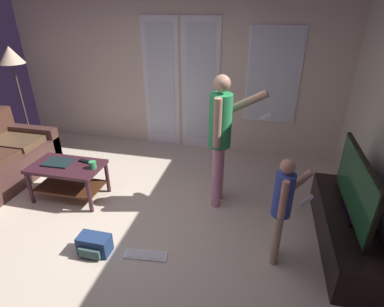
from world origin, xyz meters
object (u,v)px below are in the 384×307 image
object	(u,v)px
laptop_closed	(58,162)
tv_remote_black	(85,161)
person_adult	(221,131)
floor_lamp	(11,60)
coffee_table	(68,174)
cup_near_edge	(93,165)
tv_stand	(344,229)
loose_keyboard	(146,255)
backpack	(94,245)
flat_screen_tv	(356,187)
person_child	(283,203)

from	to	relation	value
laptop_closed	tv_remote_black	bearing A→B (deg)	15.72
person_adult	floor_lamp	distance (m)	3.65
coffee_table	cup_near_edge	world-z (taller)	cup_near_edge
tv_stand	person_adult	size ratio (longest dim) A/B	1.00
loose_keyboard	backpack	bearing A→B (deg)	-172.49
person_adult	backpack	world-z (taller)	person_adult
floor_lamp	loose_keyboard	world-z (taller)	floor_lamp
coffee_table	tv_stand	bearing A→B (deg)	-2.06
flat_screen_tv	loose_keyboard	distance (m)	2.19
person_adult	person_child	world-z (taller)	person_adult
person_adult	floor_lamp	bearing A→B (deg)	165.31
floor_lamp	tv_stand	bearing A→B (deg)	-15.65
laptop_closed	flat_screen_tv	bearing A→B (deg)	-4.65
tv_stand	cup_near_edge	size ratio (longest dim) A/B	18.11
floor_lamp	tv_remote_black	size ratio (longest dim) A/B	10.07
coffee_table	person_adult	xyz separation A→B (m)	(1.90, 0.34, 0.64)
floor_lamp	loose_keyboard	distance (m)	3.85
coffee_table	tv_remote_black	world-z (taller)	tv_remote_black
laptop_closed	cup_near_edge	bearing A→B (deg)	-4.01
person_child	coffee_table	bearing A→B (deg)	169.08
person_adult	tv_remote_black	world-z (taller)	person_adult
tv_stand	loose_keyboard	world-z (taller)	tv_stand
flat_screen_tv	coffee_table	bearing A→B (deg)	178.00
cup_near_edge	loose_keyboard	bearing A→B (deg)	-39.25
backpack	person_child	bearing A→B (deg)	10.65
floor_lamp	coffee_table	bearing A→B (deg)	-38.25
coffee_table	floor_lamp	bearing A→B (deg)	141.75
tv_stand	backpack	bearing A→B (deg)	-163.84
flat_screen_tv	person_adult	distance (m)	1.49
person_child	loose_keyboard	xyz separation A→B (m)	(-1.28, -0.27, -0.67)
person_child	laptop_closed	world-z (taller)	person_child
backpack	tv_remote_black	xyz separation A→B (m)	(-0.61, 0.97, 0.39)
laptop_closed	tv_remote_black	xyz separation A→B (m)	(0.32, 0.10, 0.00)
person_child	laptop_closed	bearing A→B (deg)	169.06
person_adult	person_child	distance (m)	1.14
loose_keyboard	tv_remote_black	bearing A→B (deg)	141.68
tv_stand	tv_remote_black	world-z (taller)	tv_remote_black
backpack	flat_screen_tv	bearing A→B (deg)	16.24
tv_remote_black	person_child	bearing A→B (deg)	-2.97
flat_screen_tv	person_child	size ratio (longest dim) A/B	1.09
tv_remote_black	loose_keyboard	bearing A→B (deg)	-26.64
flat_screen_tv	person_adult	bearing A→B (deg)	162.12
coffee_table	flat_screen_tv	bearing A→B (deg)	-2.00
loose_keyboard	laptop_closed	size ratio (longest dim) A/B	1.31
person_adult	loose_keyboard	world-z (taller)	person_adult
flat_screen_tv	laptop_closed	size ratio (longest dim) A/B	3.59
flat_screen_tv	backpack	distance (m)	2.67
person_adult	laptop_closed	bearing A→B (deg)	-171.31
floor_lamp	laptop_closed	xyz separation A→B (m)	(1.46, -1.23, -1.02)
person_child	floor_lamp	distance (m)	4.62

